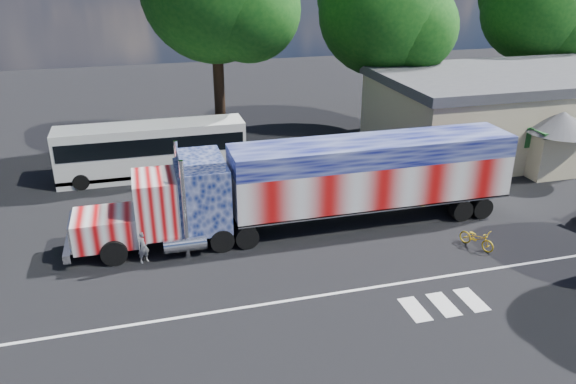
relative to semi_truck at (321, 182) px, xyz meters
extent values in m
plane|color=black|center=(-1.54, -2.74, -2.32)|extent=(100.00, 100.00, 0.00)
cube|color=silver|center=(-1.54, -5.74, -2.32)|extent=(30.00, 0.15, 0.01)
cube|color=silver|center=(1.26, -7.54, -2.32)|extent=(0.70, 1.60, 0.01)
cube|color=silver|center=(2.46, -7.54, -2.32)|extent=(0.70, 1.60, 0.01)
cube|color=silver|center=(3.66, -7.54, -2.32)|extent=(0.70, 1.60, 0.01)
cube|color=black|center=(-6.61, 0.00, -1.61)|extent=(9.23, 1.03, 0.31)
cube|color=#D77A7C|center=(-9.90, 0.00, -1.09)|extent=(2.67, 2.26, 1.33)
cube|color=silver|center=(-11.28, 0.00, -1.09)|extent=(0.12, 1.95, 1.19)
cube|color=silver|center=(-11.49, 0.00, -1.76)|extent=(0.31, 2.56, 0.37)
cube|color=#D77A7C|center=(-7.64, 0.00, -0.17)|extent=(1.85, 2.56, 2.56)
cube|color=black|center=(-8.51, 0.00, 0.29)|extent=(0.06, 2.15, 0.92)
cube|color=#47538A|center=(-5.59, 0.00, -0.07)|extent=(2.26, 2.56, 2.98)
cube|color=#47538A|center=(-5.59, 0.00, 1.63)|extent=(1.85, 2.46, 0.51)
cylinder|color=silver|center=(-6.51, 1.35, -0.07)|extent=(0.21, 0.21, 4.51)
cylinder|color=silver|center=(-6.51, -1.35, -0.07)|extent=(0.21, 0.21, 4.51)
cylinder|color=silver|center=(-6.61, 1.33, -1.66)|extent=(1.85, 0.68, 0.68)
cylinder|color=silver|center=(-6.61, -1.33, -1.66)|extent=(1.85, 0.68, 0.68)
cylinder|color=black|center=(-9.59, -1.13, -1.76)|extent=(1.13, 0.36, 1.13)
cylinder|color=black|center=(-9.59, 1.13, -1.76)|extent=(1.13, 0.36, 1.13)
cylinder|color=black|center=(-4.97, -1.08, -1.79)|extent=(1.07, 0.56, 1.07)
cylinder|color=black|center=(-4.97, 1.08, -1.79)|extent=(1.07, 0.56, 1.07)
cylinder|color=black|center=(-3.84, -1.08, -1.79)|extent=(1.07, 0.56, 1.07)
cylinder|color=black|center=(-3.84, 1.08, -1.79)|extent=(1.07, 0.56, 1.07)
cube|color=black|center=(2.62, 0.00, -1.35)|extent=(13.34, 1.13, 0.31)
cube|color=#DC7C7C|center=(2.62, 0.00, -0.17)|extent=(13.75, 2.67, 2.05)
cube|color=#444C97|center=(2.62, 0.00, 1.37)|extent=(13.75, 2.67, 1.03)
cube|color=silver|center=(2.62, 0.00, -1.19)|extent=(13.75, 2.67, 0.12)
cube|color=silver|center=(9.51, 0.00, 0.34)|extent=(0.04, 2.56, 2.98)
cylinder|color=black|center=(7.03, -1.08, -1.79)|extent=(1.07, 0.56, 1.07)
cylinder|color=black|center=(7.03, 1.08, -1.79)|extent=(1.07, 0.56, 1.07)
cylinder|color=black|center=(8.16, -1.08, -1.79)|extent=(1.07, 0.56, 1.07)
cylinder|color=black|center=(8.16, 1.08, -1.79)|extent=(1.07, 0.56, 1.07)
cube|color=white|center=(-7.43, 9.14, -0.74)|extent=(10.85, 2.35, 3.17)
cube|color=black|center=(-7.43, 9.14, -0.15)|extent=(10.49, 2.41, 0.99)
cube|color=black|center=(-7.43, 9.14, -1.92)|extent=(10.85, 2.35, 0.23)
cube|color=black|center=(-12.86, 9.14, -0.60)|extent=(0.05, 2.08, 1.27)
cylinder|color=black|center=(-11.50, 8.01, -1.87)|extent=(0.90, 0.27, 0.90)
cylinder|color=black|center=(-11.50, 10.27, -1.87)|extent=(0.90, 0.27, 0.90)
cylinder|color=black|center=(-4.72, 8.01, -1.87)|extent=(0.90, 0.27, 0.90)
cylinder|color=black|center=(-4.72, 10.27, -1.87)|extent=(0.90, 0.27, 0.90)
cylinder|color=black|center=(-3.90, 8.01, -1.87)|extent=(0.90, 0.27, 0.90)
cylinder|color=black|center=(-3.90, 10.27, -1.87)|extent=(0.90, 0.27, 0.90)
cube|color=#C7B995|center=(18.46, 8.26, -0.02)|extent=(22.00, 10.00, 4.60)
cube|color=#46464B|center=(18.46, 8.26, 2.58)|extent=(22.40, 10.40, 0.60)
cube|color=#1E5926|center=(10.46, 3.22, 0.08)|extent=(1.60, 0.08, 1.20)
cube|color=#1E5926|center=(14.46, 3.22, 0.08)|extent=(1.60, 0.08, 1.20)
cube|color=#C7B995|center=(15.46, 2.66, -1.02)|extent=(3.00, 1.20, 2.60)
cube|color=#1E5926|center=(15.46, 2.66, 0.58)|extent=(3.40, 1.60, 0.25)
cone|color=#46464B|center=(15.46, 2.66, 1.08)|extent=(4.00, 4.00, 1.20)
imported|color=slate|center=(-8.37, -1.24, -1.59)|extent=(0.63, 0.54, 1.46)
imported|color=gold|center=(6.16, -3.87, -1.87)|extent=(1.28, 1.83, 0.91)
cylinder|color=black|center=(9.38, 14.96, 1.08)|extent=(0.70, 0.70, 6.80)
sphere|color=#174D13|center=(9.38, 14.96, 6.18)|extent=(9.01, 9.01, 9.01)
sphere|color=#174D13|center=(11.18, 13.61, 5.21)|extent=(6.31, 6.31, 6.31)
cylinder|color=black|center=(23.38, 16.75, 0.97)|extent=(0.70, 0.70, 6.59)
sphere|color=#174D13|center=(23.38, 16.75, 5.92)|extent=(8.36, 8.36, 8.36)
sphere|color=#174D13|center=(25.05, 15.49, 4.98)|extent=(5.85, 5.85, 5.85)
cylinder|color=black|center=(-2.77, 12.67, 1.83)|extent=(0.70, 0.70, 8.31)
sphere|color=#174D13|center=(-0.97, 11.32, 6.88)|extent=(6.31, 6.31, 6.31)
camera|label=1|loc=(-7.97, -23.28, 9.93)|focal=35.00mm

